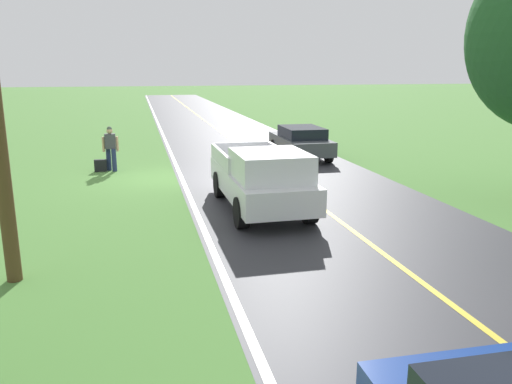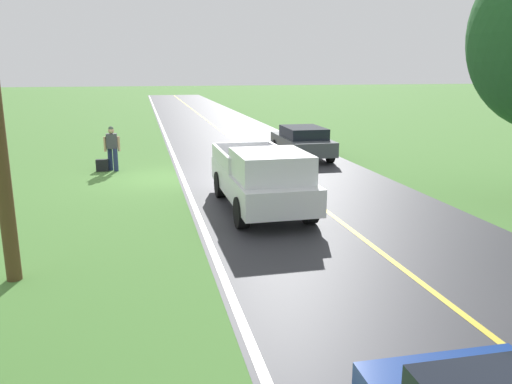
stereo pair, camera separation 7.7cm
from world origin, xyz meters
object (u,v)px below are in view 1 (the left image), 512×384
Objects in this scene: suitcase_carried at (101,166)px; sedan_near_oncoming at (301,141)px; hitchhiker_walking at (111,146)px; pickup_truck_passing at (262,177)px.

sedan_near_oncoming reaches higher than suitcase_carried.
hitchhiker_walking is 8.26m from pickup_truck_passing.
suitcase_carried is 0.11× the size of sedan_near_oncoming.
sedan_near_oncoming is (-8.14, -1.12, -0.23)m from hitchhiker_walking.
pickup_truck_passing is 1.22× the size of sedan_near_oncoming.
hitchhiker_walking is 3.73× the size of suitcase_carried.
pickup_truck_passing is at bearing 122.10° from hitchhiker_walking.
hitchhiker_walking is 8.22m from sedan_near_oncoming.
suitcase_carried is (0.42, 0.07, -0.75)m from hitchhiker_walking.
sedan_near_oncoming is at bearing -114.83° from pickup_truck_passing.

